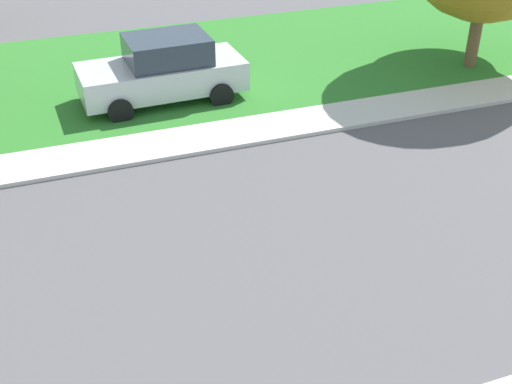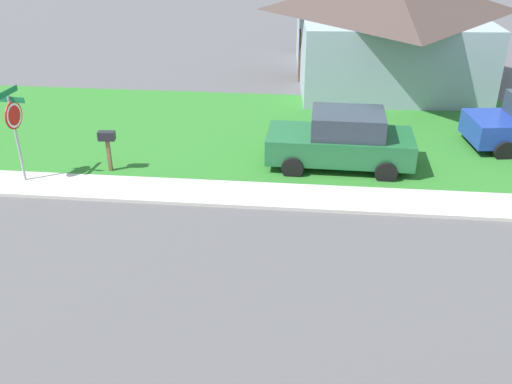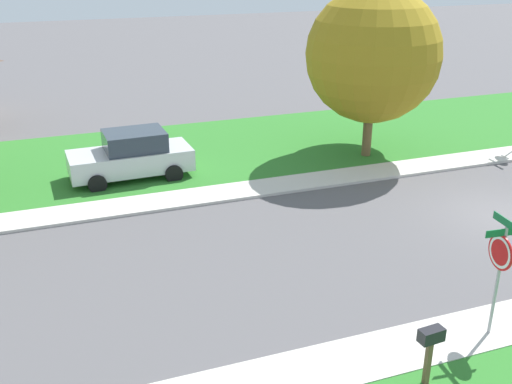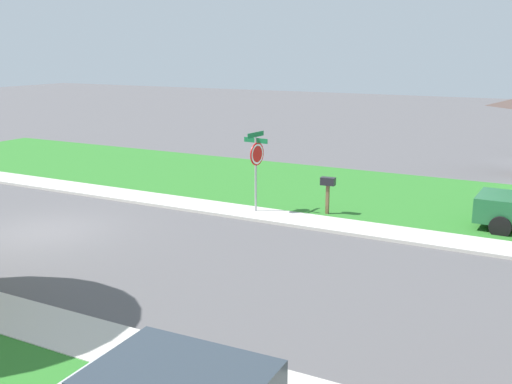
# 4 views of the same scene
# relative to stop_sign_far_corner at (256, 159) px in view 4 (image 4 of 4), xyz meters

# --- Properties ---
(ground_plane) EXTENTS (120.00, 120.00, 0.00)m
(ground_plane) POSITION_rel_stop_sign_far_corner_xyz_m (4.88, -4.75, -1.89)
(ground_plane) COLOR #565456
(sidewalk_west) EXTENTS (1.40, 56.00, 0.10)m
(sidewalk_west) POSITION_rel_stop_sign_far_corner_xyz_m (0.18, 7.25, -1.84)
(sidewalk_west) COLOR beige
(sidewalk_west) RESTS_ON ground
(lawn_west) EXTENTS (8.00, 56.00, 0.08)m
(lawn_west) POSITION_rel_stop_sign_far_corner_xyz_m (-4.52, 7.25, -1.85)
(lawn_west) COLOR #2D7528
(lawn_west) RESTS_ON ground
(stop_sign_far_corner) EXTENTS (0.92, 0.92, 2.77)m
(stop_sign_far_corner) POSITION_rel_stop_sign_far_corner_xyz_m (0.00, 0.00, 0.00)
(stop_sign_far_corner) COLOR #9E9EA3
(stop_sign_far_corner) RESTS_ON ground
(mailbox) EXTENTS (0.27, 0.50, 1.31)m
(mailbox) POSITION_rel_stop_sign_far_corner_xyz_m (-0.89, 2.20, -0.88)
(mailbox) COLOR brown
(mailbox) RESTS_ON ground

